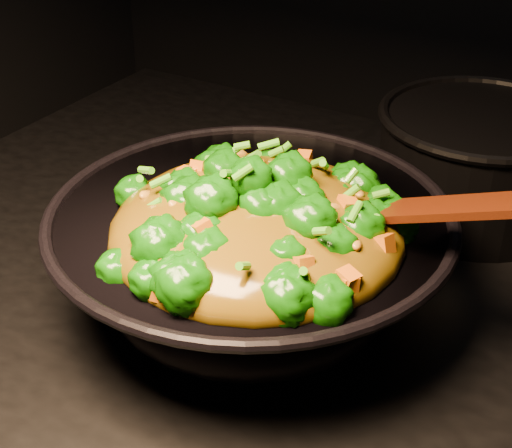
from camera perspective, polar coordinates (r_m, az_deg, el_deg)
The scene contains 4 objects.
wok at distance 0.75m, azimuth -0.39°, elevation -2.75°, with size 0.37×0.37×0.10m, color black, non-canonical shape.
stir_fry at distance 0.67m, azimuth 0.05°, elevation 2.40°, with size 0.26×0.26×0.09m, color #125C06, non-canonical shape.
spatula at distance 0.67m, azimuth 12.54°, elevation 1.07°, with size 0.26×0.04×0.01m, color #381206.
back_pot at distance 0.94m, azimuth 15.74°, elevation 4.29°, with size 0.22×0.22×0.13m, color black.
Camera 1 is at (0.23, -0.56, 1.38)m, focal length 55.00 mm.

